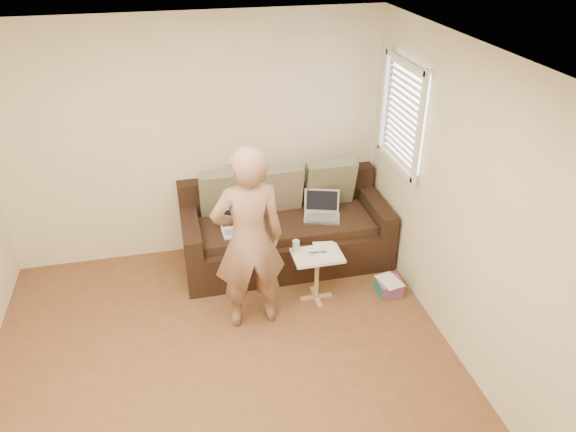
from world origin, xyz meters
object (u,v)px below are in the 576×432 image
(side_table, at_px, (317,276))
(drinking_glass, at_px, (296,246))
(striped_box, at_px, (389,287))
(laptop_white, at_px, (238,233))
(sofa, at_px, (286,227))
(person, at_px, (249,240))
(laptop_silver, at_px, (322,218))

(side_table, relative_size, drinking_glass, 4.38)
(drinking_glass, height_order, striped_box, drinking_glass)
(laptop_white, relative_size, striped_box, 1.26)
(sofa, xyz_separation_m, striped_box, (0.89, -0.83, -0.35))
(striped_box, bearing_deg, person, -176.78)
(sofa, height_order, person, person)
(laptop_silver, relative_size, striped_box, 1.54)
(sofa, relative_size, striped_box, 8.90)
(person, distance_m, striped_box, 1.65)
(striped_box, bearing_deg, drinking_glass, 168.12)
(laptop_white, relative_size, drinking_glass, 2.60)
(laptop_silver, bearing_deg, side_table, -91.77)
(sofa, height_order, side_table, sofa)
(laptop_silver, distance_m, laptop_white, 0.93)
(laptop_white, bearing_deg, sofa, 13.42)
(person, bearing_deg, striped_box, -179.43)
(sofa, bearing_deg, laptop_silver, -10.21)
(person, distance_m, side_table, 0.95)
(laptop_white, height_order, side_table, laptop_white)
(person, height_order, side_table, person)
(laptop_silver, relative_size, side_table, 0.72)
(laptop_white, distance_m, person, 0.84)
(laptop_silver, bearing_deg, drinking_glass, -109.23)
(drinking_glass, bearing_deg, striped_box, -11.88)
(person, bearing_deg, sofa, -123.36)
(sofa, bearing_deg, person, -120.71)
(laptop_silver, bearing_deg, sofa, -172.34)
(laptop_silver, bearing_deg, striped_box, -38.37)
(person, height_order, drinking_glass, person)
(side_table, xyz_separation_m, striped_box, (0.74, -0.10, -0.18))
(side_table, height_order, striped_box, side_table)
(sofa, height_order, drinking_glass, sofa)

